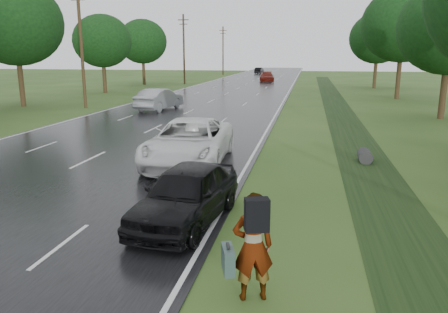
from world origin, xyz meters
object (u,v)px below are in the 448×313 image
at_px(white_pickup, 189,142).
at_px(silver_sedan, 159,99).
at_px(pedestrian, 252,245).
at_px(dark_sedan, 186,194).

distance_m(white_pickup, silver_sedan, 18.00).
height_order(pedestrian, dark_sedan, pedestrian).
bearing_deg(pedestrian, white_pickup, -86.32).
bearing_deg(silver_sedan, pedestrian, 122.01).
xyz_separation_m(pedestrian, white_pickup, (-3.79, 9.55, -0.12)).
bearing_deg(dark_sedan, white_pickup, 111.87).
distance_m(white_pickup, dark_sedan, 6.40).
height_order(pedestrian, silver_sedan, pedestrian).
xyz_separation_m(pedestrian, silver_sedan, (-10.81, 26.12, -0.17)).
relative_size(dark_sedan, silver_sedan, 0.88).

